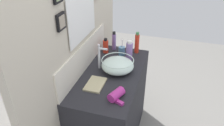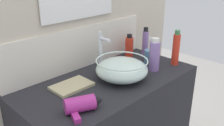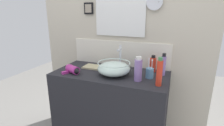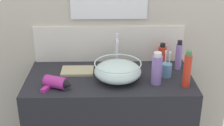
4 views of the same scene
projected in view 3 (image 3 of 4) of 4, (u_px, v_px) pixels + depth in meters
name	position (u px, v px, depth m)	size (l,w,h in m)	color
vanity_counter	(111.00, 113.00, 1.83)	(1.10, 0.54, 0.90)	#232328
back_panel	(121.00, 35.00, 1.88)	(1.88, 0.10, 2.45)	beige
glass_bowl_sink	(114.00, 68.00, 1.63)	(0.31, 0.31, 0.12)	silver
faucet	(120.00, 56.00, 1.76)	(0.02, 0.10, 0.25)	silver
hair_drier	(73.00, 70.00, 1.67)	(0.20, 0.14, 0.07)	#B22D8C
toothbrush_cup	(150.00, 73.00, 1.56)	(0.07, 0.07, 0.19)	#598CB2
shampoo_bottle	(153.00, 64.00, 1.71)	(0.06, 0.06, 0.17)	red
spray_bottle	(163.00, 65.00, 1.61)	(0.04, 0.04, 0.21)	#8C6BB2
soap_dispenser	(159.00, 72.00, 1.38)	(0.05, 0.05, 0.24)	red
lotion_bottle	(138.00, 69.00, 1.48)	(0.07, 0.07, 0.21)	#8C6BB2
hand_towel	(94.00, 67.00, 1.85)	(0.22, 0.15, 0.02)	tan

